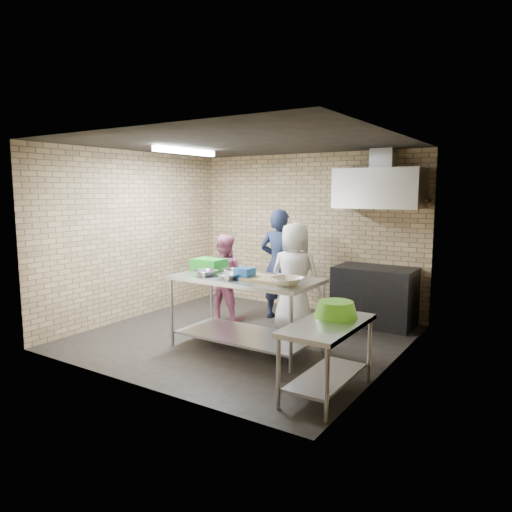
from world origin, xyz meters
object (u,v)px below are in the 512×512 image
Objects in this scene: stove at (375,296)px; bottle_green at (413,194)px; bottle_red at (386,193)px; man_navy at (279,264)px; prep_table at (246,313)px; woman_white at (295,277)px; green_crate at (209,265)px; blue_tub at (245,273)px; woman_pink at (224,277)px; green_basin at (336,309)px; side_counter at (327,359)px.

bottle_green is at bearing 28.07° from stove.
man_navy is (-1.46, -0.75, -1.14)m from bottle_red.
woman_white is at bearing 82.89° from prep_table.
stove is (1.04, 2.02, -0.03)m from prep_table.
green_crate reaches higher than stove.
stove is 5.64× the size of blue_tub.
woman_white reaches higher than prep_table.
bottle_red is (0.05, 0.24, 1.58)m from stove.
prep_table is at bearing -9.73° from green_crate.
green_crate is 2.84× the size of bottle_green.
man_navy is 1.29× the size of woman_pink.
prep_table is 1.61m from man_navy.
woman_pink is at bearing 113.75° from green_crate.
prep_table reaches higher than green_basin.
woman_pink is (-1.13, 1.08, -0.33)m from blue_tub.
side_counter is 2.82× the size of green_crate.
green_basin reaches higher than side_counter.
woman_white reaches higher than blue_tub.
stove is 2.65m from green_crate.
bottle_green is (2.19, 2.14, 0.97)m from green_crate.
green_basin is 3.07× the size of bottle_green.
stove is 0.87× the size of woman_pink.
blue_tub is at bearing -63.43° from prep_table.
blue_tub is at bearing 156.48° from side_counter.
side_counter is 0.67× the size of man_navy.
side_counter is 3.41m from bottle_green.
woman_white is (0.09, 1.19, -0.22)m from blue_tub.
green_basin is (1.47, -0.48, 0.36)m from prep_table.
man_navy is at bearing -160.06° from stove.
blue_tub is 1.67m from man_navy.
side_counter is 2.96m from man_navy.
bottle_green is 0.09× the size of woman_white.
bottle_red is (1.09, 2.26, 1.55)m from prep_table.
bottle_red reaches higher than blue_tub.
woman_pink reaches higher than green_crate.
stove is at bearing -166.79° from man_navy.
green_crate reaches higher than prep_table.
woman_white reaches higher than stove.
bottle_red reaches higher than green_crate.
man_navy is at bearing 104.78° from blue_tub.
man_navy is 1.11× the size of woman_white.
man_navy is at bearing -150.34° from woman_pink.
blue_tub is 1.21m from woman_white.
woman_white is at bearing 133.77° from man_navy.
bottle_green reaches higher than green_crate.
man_navy is (-1.41, -0.51, 0.44)m from stove.
green_crate is at bearing 106.18° from woman_pink.
green_crate is 0.93× the size of green_basin.
side_counter is 2.61× the size of green_basin.
prep_table is at bearing 154.00° from side_counter.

